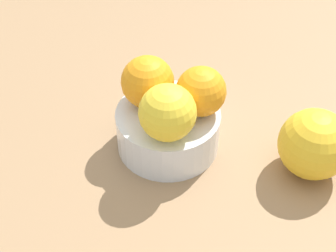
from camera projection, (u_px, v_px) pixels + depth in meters
ground_plane at (168, 149)px, 66.64cm from camera, size 110.00×110.00×2.00cm
fruit_bowl at (168, 130)px, 64.15cm from camera, size 13.11×13.11×5.42cm
orange_in_bowl_0 at (167, 113)px, 57.28cm from camera, size 6.75×6.75×6.75cm
orange_in_bowl_1 at (201, 91)px, 60.45cm from camera, size 6.17×6.17×6.17cm
orange_in_bowl_2 at (148, 82)px, 61.43cm from camera, size 6.57×6.57×6.57cm
orange_loose_0 at (314, 144)px, 59.90cm from camera, size 8.65×8.65×8.65cm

